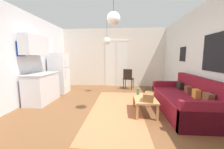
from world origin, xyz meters
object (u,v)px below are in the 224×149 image
at_px(coffee_table, 144,100).
at_px(refrigerator, 59,73).
at_px(pendant_lamp_near, 113,19).
at_px(couch, 184,101).
at_px(pendant_lamp_far, 107,41).
at_px(accent_chair, 128,78).
at_px(handbag, 149,97).
at_px(bamboo_vase, 138,91).

xyz_separation_m(coffee_table, refrigerator, (-3.02, 1.78, 0.43)).
height_order(coffee_table, pendant_lamp_near, pendant_lamp_near).
height_order(couch, pendant_lamp_far, pendant_lamp_far).
relative_size(accent_chair, pendant_lamp_far, 1.00).
xyz_separation_m(handbag, accent_chair, (-0.34, 2.77, 0.01)).
distance_m(coffee_table, pendant_lamp_far, 2.61).
height_order(bamboo_vase, handbag, bamboo_vase).
relative_size(coffee_table, bamboo_vase, 2.31).
height_order(couch, refrigerator, refrigerator).
bearing_deg(coffee_table, pendant_lamp_far, 123.62).
bearing_deg(coffee_table, couch, 6.00).
bearing_deg(coffee_table, bamboo_vase, 114.94).
bearing_deg(couch, bamboo_vase, 171.42).
distance_m(accent_chair, pendant_lamp_near, 3.30).
xyz_separation_m(couch, coffee_table, (-1.02, -0.11, 0.06)).
bearing_deg(pendant_lamp_near, accent_chair, 80.20).
height_order(coffee_table, accent_chair, accent_chair).
distance_m(accent_chair, pendant_lamp_far, 1.90).
distance_m(refrigerator, pendant_lamp_near, 3.35).
relative_size(couch, handbag, 5.49).
bearing_deg(pendant_lamp_near, couch, 10.51).
bearing_deg(handbag, pendant_lamp_near, 179.60).
height_order(coffee_table, pendant_lamp_far, pendant_lamp_far).
relative_size(couch, coffee_table, 2.36).
height_order(refrigerator, pendant_lamp_far, pendant_lamp_far).
bearing_deg(handbag, accent_chair, 97.02).
bearing_deg(accent_chair, couch, 134.02).
height_order(couch, handbag, couch).
bearing_deg(handbag, couch, 19.22).
bearing_deg(bamboo_vase, pendant_lamp_near, -141.64).
xyz_separation_m(coffee_table, pendant_lamp_far, (-1.12, 1.68, 1.65)).
bearing_deg(pendant_lamp_far, couch, -36.46).
xyz_separation_m(pendant_lamp_near, pendant_lamp_far, (-0.35, 1.91, -0.25)).
bearing_deg(refrigerator, bamboo_vase, -27.34).
bearing_deg(couch, coffee_table, -174.00).
bearing_deg(refrigerator, handbag, -33.10).
bearing_deg(accent_chair, pendant_lamp_near, 95.99).
xyz_separation_m(accent_chair, pendant_lamp_far, (-0.83, -0.85, 1.49)).
height_order(accent_chair, pendant_lamp_near, pendant_lamp_near).
bearing_deg(pendant_lamp_near, bamboo_vase, 38.36).
distance_m(bamboo_vase, pendant_lamp_far, 2.29).
relative_size(couch, bamboo_vase, 5.47).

